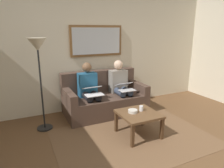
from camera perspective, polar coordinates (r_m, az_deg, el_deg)
wall_rear at (r=4.75m, az=-4.68°, el=8.98°), size 6.00×0.12×2.60m
area_rug at (r=3.62m, az=5.93°, el=-14.72°), size 2.60×1.80×0.01m
couch at (r=4.52m, az=-2.25°, el=-4.11°), size 1.74×0.90×0.90m
framed_mirror at (r=4.64m, az=-4.33°, el=11.95°), size 1.22×0.05×0.68m
coffee_table at (r=3.56m, az=7.44°, el=-8.88°), size 0.65×0.65×0.42m
cup at (r=3.61m, az=8.20°, el=-6.75°), size 0.07×0.07×0.09m
bowl at (r=3.53m, az=5.85°, el=-7.57°), size 0.16×0.16×0.05m
person_left at (r=4.53m, az=2.29°, el=-0.19°), size 0.38×0.58×1.14m
laptop_silver at (r=4.32m, az=3.75°, el=-0.76°), size 0.33×0.35×0.15m
person_right at (r=4.25m, az=-6.45°, el=-1.28°), size 0.38×0.58×1.14m
laptop_white at (r=4.03m, az=-5.36°, el=-1.88°), size 0.35×0.36×0.16m
standing_lamp at (r=3.71m, az=-19.95°, el=7.58°), size 0.32×0.32×1.66m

